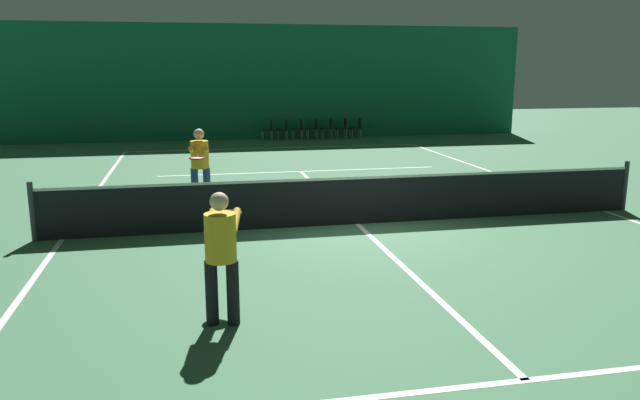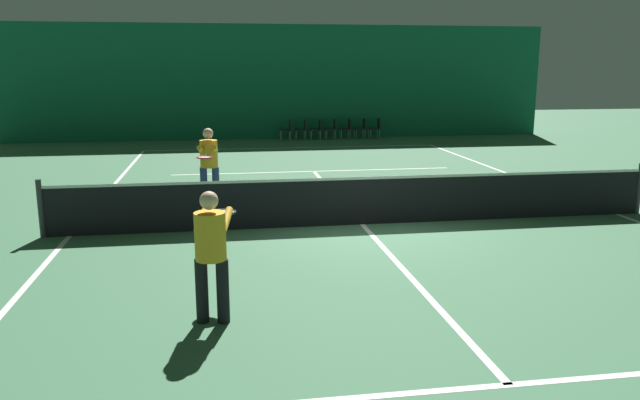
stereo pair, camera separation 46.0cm
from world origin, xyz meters
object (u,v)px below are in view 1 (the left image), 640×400
(courtside_chair_0, at_px, (269,129))
(courtside_chair_6, at_px, (357,127))
(courtside_chair_3, at_px, (314,128))
(courtside_chair_4, at_px, (328,127))
(tennis_net, at_px, (358,199))
(player_near, at_px, (221,248))
(courtside_chair_2, at_px, (299,128))
(courtside_chair_1, at_px, (284,128))
(player_far, at_px, (200,161))
(courtside_chair_5, at_px, (343,127))

(courtside_chair_0, relative_size, courtside_chair_6, 1.00)
(courtside_chair_3, height_order, courtside_chair_4, same)
(tennis_net, xyz_separation_m, courtside_chair_6, (3.94, 14.54, -0.03))
(player_near, height_order, courtside_chair_2, player_near)
(player_near, height_order, courtside_chair_6, player_near)
(courtside_chair_0, relative_size, courtside_chair_1, 1.00)
(player_far, bearing_deg, courtside_chair_3, 161.85)
(courtside_chair_1, bearing_deg, tennis_net, -2.88)
(courtside_chair_5, bearing_deg, player_far, -27.20)
(player_far, distance_m, courtside_chair_1, 12.76)
(courtside_chair_0, bearing_deg, player_near, -8.87)
(courtside_chair_1, relative_size, courtside_chair_6, 1.00)
(courtside_chair_5, height_order, courtside_chair_6, same)
(player_far, height_order, courtside_chair_3, player_far)
(player_near, distance_m, player_far, 6.69)
(courtside_chair_3, height_order, courtside_chair_5, same)
(tennis_net, bearing_deg, courtside_chair_2, 84.61)
(courtside_chair_1, relative_size, courtside_chair_5, 1.00)
(courtside_chair_3, relative_size, courtside_chair_6, 1.00)
(courtside_chair_3, bearing_deg, player_near, -14.46)
(courtside_chair_0, distance_m, courtside_chair_3, 1.92)
(tennis_net, xyz_separation_m, courtside_chair_5, (3.30, 14.54, -0.03))
(tennis_net, xyz_separation_m, player_near, (-2.86, -4.34, 0.44))
(courtside_chair_5, bearing_deg, courtside_chair_6, 90.00)
(courtside_chair_6, bearing_deg, courtside_chair_3, -90.00)
(player_far, height_order, courtside_chair_4, player_far)
(player_far, bearing_deg, courtside_chair_1, 167.20)
(courtside_chair_1, height_order, courtside_chair_3, same)
(courtside_chair_2, height_order, courtside_chair_3, same)
(tennis_net, relative_size, courtside_chair_5, 14.29)
(courtside_chair_1, xyz_separation_m, courtside_chair_2, (0.64, 0.00, 0.00))
(player_far, distance_m, courtside_chair_4, 13.44)
(player_far, bearing_deg, courtside_chair_0, 170.00)
(player_near, distance_m, courtside_chair_2, 19.36)
(tennis_net, relative_size, courtside_chair_1, 14.29)
(courtside_chair_5, distance_m, courtside_chair_6, 0.64)
(tennis_net, distance_m, courtside_chair_6, 15.07)
(player_far, distance_m, courtside_chair_5, 13.73)
(player_near, height_order, courtside_chair_5, player_near)
(player_near, distance_m, courtside_chair_5, 19.87)
(courtside_chair_6, bearing_deg, player_far, -29.53)
(player_far, bearing_deg, tennis_net, 55.82)
(courtside_chair_6, bearing_deg, courtside_chair_5, -90.00)
(courtside_chair_2, height_order, courtside_chair_6, same)
(courtside_chair_2, relative_size, courtside_chair_3, 1.00)
(courtside_chair_4, relative_size, courtside_chair_6, 1.00)
(tennis_net, xyz_separation_m, player_far, (-2.97, 2.35, 0.49))
(courtside_chair_2, xyz_separation_m, courtside_chair_3, (0.64, 0.00, 0.00))
(courtside_chair_4, bearing_deg, tennis_net, -10.35)
(courtside_chair_0, height_order, courtside_chair_4, same)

